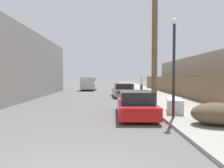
{
  "coord_description": "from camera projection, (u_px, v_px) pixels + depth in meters",
  "views": [
    {
      "loc": [
        0.85,
        -3.4,
        1.95
      ],
      "look_at": [
        0.99,
        8.66,
        1.47
      ],
      "focal_mm": 32.0,
      "sensor_mm": 36.0,
      "label": 1
    }
  ],
  "objects": [
    {
      "name": "parked_sports_car_red",
      "position": [
        136.0,
        104.0,
        9.73
      ],
      "size": [
        1.82,
        4.26,
        1.24
      ],
      "rotation": [
        0.0,
        0.0,
        -0.03
      ],
      "color": "red",
      "rests_on": "ground"
    },
    {
      "name": "sidewalk_curb",
      "position": [
        142.0,
        90.0,
        27.01
      ],
      "size": [
        4.2,
        63.0,
        0.12
      ],
      "primitive_type": "cube",
      "color": "gray",
      "rests_on": "ground"
    },
    {
      "name": "brush_pile",
      "position": [
        216.0,
        114.0,
        7.51
      ],
      "size": [
        1.88,
        1.37,
        0.83
      ],
      "color": "brown",
      "rests_on": "sidewalk_curb"
    },
    {
      "name": "building_left_block",
      "position": [
        1.0,
        66.0,
        18.1
      ],
      "size": [
        7.0,
        17.89,
        5.73
      ],
      "primitive_type": "cube",
      "color": "gray",
      "rests_on": "ground"
    },
    {
      "name": "street_lamp",
      "position": [
        174.0,
        60.0,
        8.69
      ],
      "size": [
        0.26,
        0.26,
        4.33
      ],
      "color": "#232326",
      "rests_on": "sidewalk_curb"
    },
    {
      "name": "utility_pole",
      "position": [
        155.0,
        33.0,
        12.54
      ],
      "size": [
        1.8,
        0.35,
        8.86
      ],
      "color": "brown",
      "rests_on": "sidewalk_curb"
    },
    {
      "name": "car_parked_mid",
      "position": [
        123.0,
        90.0,
        18.92
      ],
      "size": [
        2.06,
        4.38,
        1.26
      ],
      "rotation": [
        0.0,
        0.0,
        0.04
      ],
      "color": "gray",
      "rests_on": "ground"
    },
    {
      "name": "building_right_house",
      "position": [
        211.0,
        76.0,
        22.52
      ],
      "size": [
        6.0,
        19.71,
        3.99
      ],
      "primitive_type": "cube",
      "color": "gray",
      "rests_on": "ground"
    },
    {
      "name": "pedestrian",
      "position": [
        141.0,
        84.0,
        23.31
      ],
      "size": [
        0.34,
        0.34,
        1.74
      ],
      "color": "#282D42",
      "rests_on": "sidewalk_curb"
    },
    {
      "name": "discarded_fridge",
      "position": [
        175.0,
        105.0,
        10.2
      ],
      "size": [
        1.17,
        1.92,
        0.7
      ],
      "rotation": [
        0.0,
        0.0,
        -0.26
      ],
      "color": "silver",
      "rests_on": "sidewalk_curb"
    },
    {
      "name": "wooden_fence",
      "position": [
        175.0,
        86.0,
        19.42
      ],
      "size": [
        0.08,
        29.36,
        1.77
      ],
      "primitive_type": "cube",
      "color": "brown",
      "rests_on": "sidewalk_curb"
    },
    {
      "name": "pickup_truck",
      "position": [
        89.0,
        84.0,
        27.87
      ],
      "size": [
        1.95,
        5.38,
        1.8
      ],
      "rotation": [
        0.0,
        0.0,
        3.15
      ],
      "color": "silver",
      "rests_on": "ground"
    }
  ]
}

